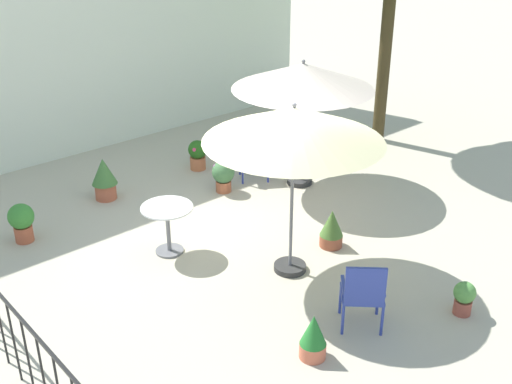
% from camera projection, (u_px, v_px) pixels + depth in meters
% --- Properties ---
extents(ground_plane, '(60.00, 60.00, 0.00)m').
position_uv_depth(ground_plane, '(252.00, 245.00, 9.24)').
color(ground_plane, '#BCB29A').
extents(villa_facade, '(10.82, 0.30, 4.27)m').
position_uv_depth(villa_facade, '(74.00, 41.00, 11.74)').
color(villa_facade, white).
rests_on(villa_facade, ground).
extents(patio_umbrella_0, '(2.28, 2.28, 2.37)m').
position_uv_depth(patio_umbrella_0, '(294.00, 126.00, 7.74)').
color(patio_umbrella_0, '#2D2D2D').
rests_on(patio_umbrella_0, ground).
extents(patio_umbrella_1, '(2.36, 2.36, 2.20)m').
position_uv_depth(patio_umbrella_1, '(303.00, 77.00, 10.34)').
color(patio_umbrella_1, '#2D2D2D').
rests_on(patio_umbrella_1, ground).
extents(cafe_table_0, '(0.73, 0.73, 0.72)m').
position_uv_depth(cafe_table_0, '(168.00, 221.00, 8.85)').
color(cafe_table_0, white).
rests_on(cafe_table_0, ground).
extents(patio_chair_0, '(0.65, 0.63, 0.86)m').
position_uv_depth(patio_chair_0, '(253.00, 150.00, 11.19)').
color(patio_chair_0, '#34419F').
rests_on(patio_chair_0, ground).
extents(patio_chair_1, '(0.65, 0.65, 0.91)m').
position_uv_depth(patio_chair_1, '(363.00, 292.00, 7.27)').
color(patio_chair_1, '#2D3D98').
rests_on(patio_chair_1, ground).
extents(potted_plant_0, '(0.42, 0.42, 0.72)m').
position_uv_depth(potted_plant_0, '(104.00, 177.00, 10.45)').
color(potted_plant_0, '#B1593E').
rests_on(potted_plant_0, ground).
extents(potted_plant_1, '(0.27, 0.27, 0.44)m').
position_uv_depth(potted_plant_1, '(464.00, 297.00, 7.65)').
color(potted_plant_1, '#9C4A3C').
rests_on(potted_plant_1, ground).
extents(potted_plant_2, '(0.34, 0.34, 0.55)m').
position_uv_depth(potted_plant_2, '(198.00, 154.00, 11.61)').
color(potted_plant_2, '#C16B42').
rests_on(potted_plant_2, ground).
extents(potted_plant_3, '(0.38, 0.38, 0.55)m').
position_uv_depth(potted_plant_3, '(223.00, 175.00, 10.74)').
color(potted_plant_3, '#AB5B3B').
rests_on(potted_plant_3, ground).
extents(potted_plant_4, '(0.38, 0.38, 0.60)m').
position_uv_depth(potted_plant_4, '(22.00, 221.00, 9.20)').
color(potted_plant_4, '#B05538').
rests_on(potted_plant_4, ground).
extents(potted_plant_5, '(0.27, 0.27, 0.72)m').
position_uv_depth(potted_plant_5, '(272.00, 127.00, 12.72)').
color(potted_plant_5, '#C6613E').
rests_on(potted_plant_5, ground).
extents(potted_plant_6, '(0.30, 0.30, 0.55)m').
position_uv_depth(potted_plant_6, '(313.00, 337.00, 6.92)').
color(potted_plant_6, '#C9674B').
rests_on(potted_plant_6, ground).
extents(potted_plant_7, '(0.34, 0.34, 0.57)m').
position_uv_depth(potted_plant_7, '(332.00, 229.00, 9.09)').
color(potted_plant_7, '#994E35').
rests_on(potted_plant_7, ground).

